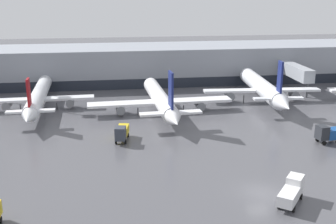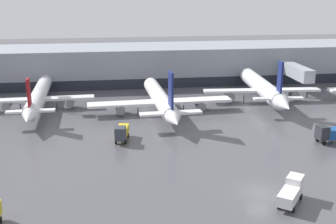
{
  "view_description": "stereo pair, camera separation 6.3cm",
  "coord_description": "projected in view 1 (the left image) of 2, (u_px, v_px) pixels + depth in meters",
  "views": [
    {
      "loc": [
        -16.77,
        -43.08,
        23.41
      ],
      "look_at": [
        -7.52,
        24.31,
        3.0
      ],
      "focal_mm": 45.0,
      "sensor_mm": 36.0,
      "label": 1
    },
    {
      "loc": [
        -16.71,
        -43.09,
        23.41
      ],
      "look_at": [
        -7.52,
        24.31,
        3.0
      ],
      "focal_mm": 45.0,
      "sensor_mm": 36.0,
      "label": 2
    }
  ],
  "objects": [
    {
      "name": "service_truck_0",
      "position": [
        122.0,
        132.0,
        65.92
      ],
      "size": [
        2.45,
        5.15,
        2.69
      ],
      "rotation": [
        0.0,
        0.0,
        4.53
      ],
      "color": "gold",
      "rests_on": "ground_plane"
    },
    {
      "name": "parked_jet_2",
      "position": [
        262.0,
        88.0,
        87.74
      ],
      "size": [
        24.56,
        32.94,
        10.43
      ],
      "rotation": [
        0.0,
        0.0,
        1.51
      ],
      "color": "silver",
      "rests_on": "ground_plane"
    },
    {
      "name": "ground_plane",
      "position": [
        259.0,
        192.0,
        49.79
      ],
      "size": [
        320.0,
        320.0,
        0.0
      ],
      "primitive_type": "plane",
      "color": "#4C4C51"
    },
    {
      "name": "terminal_building",
      "position": [
        178.0,
        63.0,
        107.27
      ],
      "size": [
        160.0,
        29.54,
        9.0
      ],
      "color": "gray",
      "rests_on": "ground_plane"
    },
    {
      "name": "service_truck_1",
      "position": [
        292.0,
        191.0,
        46.89
      ],
      "size": [
        4.65,
        5.29,
        2.75
      ],
      "rotation": [
        0.0,
        0.0,
        0.91
      ],
      "color": "silver",
      "rests_on": "ground_plane"
    },
    {
      "name": "parked_jet_0",
      "position": [
        38.0,
        97.0,
        82.33
      ],
      "size": [
        21.57,
        33.4,
        8.61
      ],
      "rotation": [
        0.0,
        0.0,
        1.61
      ],
      "color": "silver",
      "rests_on": "ground_plane"
    },
    {
      "name": "parked_jet_4",
      "position": [
        161.0,
        100.0,
        80.25
      ],
      "size": [
        27.78,
        31.94,
        10.02
      ],
      "rotation": [
        0.0,
        0.0,
        1.62
      ],
      "color": "white",
      "rests_on": "ground_plane"
    },
    {
      "name": "service_truck_2",
      "position": [
        328.0,
        133.0,
        65.07
      ],
      "size": [
        4.07,
        2.38,
        2.84
      ],
      "rotation": [
        0.0,
        0.0,
        3.27
      ],
      "color": "#19478C",
      "rests_on": "ground_plane"
    }
  ]
}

